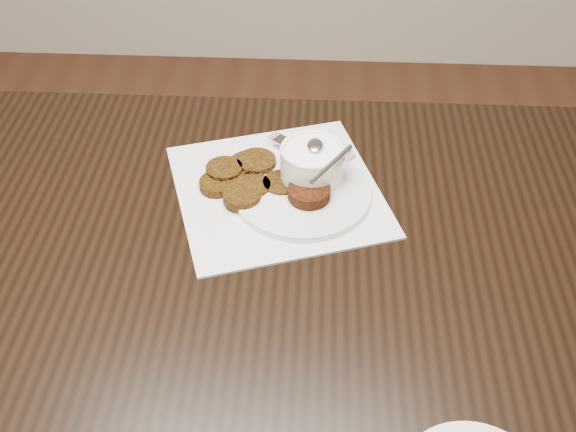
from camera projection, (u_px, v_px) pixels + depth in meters
The scene contains 5 objects.
table at pixel (242, 399), 1.31m from camera, with size 1.37×0.88×0.75m, color black.
napkin at pixel (278, 191), 1.17m from camera, with size 0.33×0.33×0.00m, color white.
sauce_ramekin at pixel (312, 148), 1.13m from camera, with size 0.14×0.14×0.14m, color white, non-canonical shape.
patty_cluster at pixel (246, 175), 1.18m from camera, with size 0.22×0.22×0.02m, color #653C0D, non-canonical shape.
plate_with_patty at pixel (302, 190), 1.15m from camera, with size 0.22×0.22×0.03m, color silver, non-canonical shape.
Camera 1 is at (0.15, -0.65, 1.50)m, focal length 43.82 mm.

